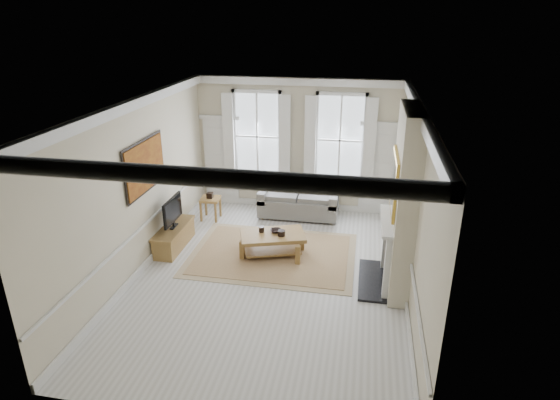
% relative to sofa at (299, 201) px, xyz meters
% --- Properties ---
extents(floor, '(7.20, 7.20, 0.00)m').
position_rel_sofa_xyz_m(floor, '(-0.12, -3.11, -0.37)').
color(floor, '#B7B5AD').
rests_on(floor, ground).
extents(ceiling, '(7.20, 7.20, 0.00)m').
position_rel_sofa_xyz_m(ceiling, '(-0.12, -3.11, 3.03)').
color(ceiling, white).
rests_on(ceiling, back_wall).
extents(back_wall, '(5.20, 0.00, 5.20)m').
position_rel_sofa_xyz_m(back_wall, '(-0.12, 0.49, 1.33)').
color(back_wall, beige).
rests_on(back_wall, floor).
extents(left_wall, '(0.00, 7.20, 7.20)m').
position_rel_sofa_xyz_m(left_wall, '(-2.72, -3.11, 1.33)').
color(left_wall, beige).
rests_on(left_wall, floor).
extents(right_wall, '(0.00, 7.20, 7.20)m').
position_rel_sofa_xyz_m(right_wall, '(2.48, -3.11, 1.33)').
color(right_wall, beige).
rests_on(right_wall, floor).
extents(window_left, '(1.26, 0.20, 2.20)m').
position_rel_sofa_xyz_m(window_left, '(-1.17, 0.44, 1.53)').
color(window_left, '#B2BCC6').
rests_on(window_left, back_wall).
extents(window_right, '(1.26, 0.20, 2.20)m').
position_rel_sofa_xyz_m(window_right, '(0.93, 0.44, 1.53)').
color(window_right, '#B2BCC6').
rests_on(window_right, back_wall).
extents(door_left, '(0.90, 0.08, 2.30)m').
position_rel_sofa_xyz_m(door_left, '(-2.17, 0.45, 0.78)').
color(door_left, silver).
rests_on(door_left, floor).
extents(door_right, '(0.90, 0.08, 2.30)m').
position_rel_sofa_xyz_m(door_right, '(1.93, 0.45, 0.78)').
color(door_right, silver).
rests_on(door_right, floor).
extents(painting, '(0.05, 1.66, 1.06)m').
position_rel_sofa_xyz_m(painting, '(-2.68, -2.81, 1.68)').
color(painting, '#9F641B').
rests_on(painting, left_wall).
extents(chimney_breast, '(0.35, 1.70, 3.38)m').
position_rel_sofa_xyz_m(chimney_breast, '(2.31, -2.91, 1.33)').
color(chimney_breast, beige).
rests_on(chimney_breast, floor).
extents(hearth, '(0.55, 1.50, 0.05)m').
position_rel_sofa_xyz_m(hearth, '(1.88, -2.91, -0.34)').
color(hearth, black).
rests_on(hearth, floor).
extents(fireplace, '(0.21, 1.45, 1.33)m').
position_rel_sofa_xyz_m(fireplace, '(2.08, -2.91, 0.36)').
color(fireplace, silver).
rests_on(fireplace, floor).
extents(mirror, '(0.06, 1.26, 1.06)m').
position_rel_sofa_xyz_m(mirror, '(2.09, -2.91, 1.68)').
color(mirror, gold).
rests_on(mirror, chimney_breast).
extents(sofa, '(1.97, 0.96, 0.89)m').
position_rel_sofa_xyz_m(sofa, '(0.00, 0.00, 0.00)').
color(sofa, slate).
rests_on(sofa, floor).
extents(side_table, '(0.50, 0.50, 0.56)m').
position_rel_sofa_xyz_m(side_table, '(-2.14, -0.66, 0.09)').
color(side_table, olive).
rests_on(side_table, floor).
extents(rug, '(3.50, 2.60, 0.02)m').
position_rel_sofa_xyz_m(rug, '(-0.24, -2.22, -0.36)').
color(rug, '#92704B').
rests_on(rug, floor).
extents(coffee_table, '(1.52, 1.16, 0.50)m').
position_rel_sofa_xyz_m(coffee_table, '(-0.24, -2.22, 0.05)').
color(coffee_table, olive).
rests_on(coffee_table, rug).
extents(ceramic_pot_a, '(0.12, 0.12, 0.12)m').
position_rel_sofa_xyz_m(ceramic_pot_a, '(-0.49, -2.17, 0.19)').
color(ceramic_pot_a, black).
rests_on(ceramic_pot_a, coffee_table).
extents(ceramic_pot_b, '(0.16, 0.16, 0.11)m').
position_rel_sofa_xyz_m(ceramic_pot_b, '(-0.04, -2.27, 0.19)').
color(ceramic_pot_b, black).
rests_on(ceramic_pot_b, coffee_table).
extents(bowl, '(0.29, 0.29, 0.06)m').
position_rel_sofa_xyz_m(bowl, '(-0.19, -2.12, 0.16)').
color(bowl, black).
rests_on(bowl, coffee_table).
extents(tv_stand, '(0.44, 1.37, 0.49)m').
position_rel_sofa_xyz_m(tv_stand, '(-2.46, -2.26, -0.12)').
color(tv_stand, olive).
rests_on(tv_stand, floor).
extents(tv, '(0.08, 0.90, 0.68)m').
position_rel_sofa_xyz_m(tv, '(-2.43, -2.26, 0.52)').
color(tv, black).
rests_on(tv, tv_stand).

